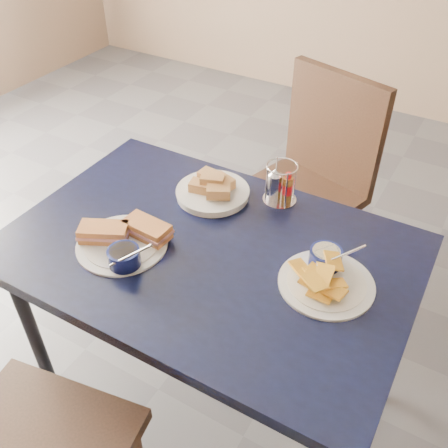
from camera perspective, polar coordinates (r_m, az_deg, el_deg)
The scene contains 7 objects.
ground at distance 2.09m, azimuth 6.47°, elevation -16.38°, with size 6.00×6.00×0.00m, color #4E4E53.
dining_table at distance 1.50m, azimuth -1.76°, elevation -4.57°, with size 1.18×0.79×0.75m.
chair_far at distance 2.18m, azimuth 9.60°, elevation 6.12°, with size 0.56×0.55×0.96m.
sandwich_plate at distance 1.47m, azimuth -11.34°, elevation -1.79°, with size 0.30×0.27×0.12m.
plantain_plate at distance 1.37m, azimuth 11.50°, elevation -5.53°, with size 0.26×0.26×0.12m.
bread_basket at distance 1.63m, azimuth -1.28°, elevation 3.93°, with size 0.24×0.24×0.08m.
condiment_caddy at distance 1.61m, azimuth 6.35°, elevation 4.41°, with size 0.11×0.11×0.14m.
Camera 1 is at (0.39, -1.12, 1.72)m, focal length 40.00 mm.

